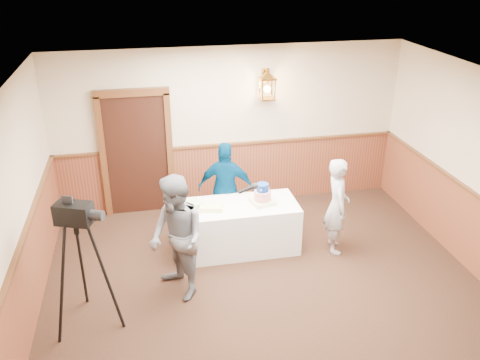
% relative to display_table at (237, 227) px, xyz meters
% --- Properties ---
extents(ground, '(7.00, 7.00, 0.00)m').
position_rel_display_table_xyz_m(ground, '(0.19, -1.90, -0.38)').
color(ground, black).
rests_on(ground, ground).
extents(room_shell, '(6.02, 7.02, 2.81)m').
position_rel_display_table_xyz_m(room_shell, '(0.13, -1.45, 1.15)').
color(room_shell, beige).
rests_on(room_shell, ground).
extents(display_table, '(1.80, 0.80, 0.75)m').
position_rel_display_table_xyz_m(display_table, '(0.00, 0.00, 0.00)').
color(display_table, white).
rests_on(display_table, ground).
extents(tiered_cake, '(0.38, 0.38, 0.32)m').
position_rel_display_table_xyz_m(tiered_cake, '(0.38, -0.02, 0.50)').
color(tiered_cake, beige).
rests_on(tiered_cake, display_table).
extents(sheet_cake_yellow, '(0.38, 0.32, 0.07)m').
position_rel_display_table_xyz_m(sheet_cake_yellow, '(-0.39, -0.04, 0.41)').
color(sheet_cake_yellow, '#FFEC98').
rests_on(sheet_cake_yellow, display_table).
extents(sheet_cake_green, '(0.39, 0.36, 0.07)m').
position_rel_display_table_xyz_m(sheet_cake_green, '(-0.69, 0.08, 0.41)').
color(sheet_cake_green, '#BCF1AA').
rests_on(sheet_cake_green, display_table).
extents(interviewer, '(1.59, 1.01, 1.70)m').
position_rel_display_table_xyz_m(interviewer, '(-0.97, -0.93, 0.47)').
color(interviewer, slate).
rests_on(interviewer, ground).
extents(baker, '(0.44, 0.60, 1.49)m').
position_rel_display_table_xyz_m(baker, '(1.45, -0.31, 0.37)').
color(baker, '#A5A6AB').
rests_on(baker, ground).
extents(assistant_p, '(0.97, 0.63, 1.54)m').
position_rel_display_table_xyz_m(assistant_p, '(-0.07, 0.55, 0.39)').
color(assistant_p, '#002F53').
rests_on(assistant_p, ground).
extents(tv_camera_rig, '(0.65, 0.61, 1.66)m').
position_rel_display_table_xyz_m(tv_camera_rig, '(-2.12, -1.31, 0.37)').
color(tv_camera_rig, black).
rests_on(tv_camera_rig, ground).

